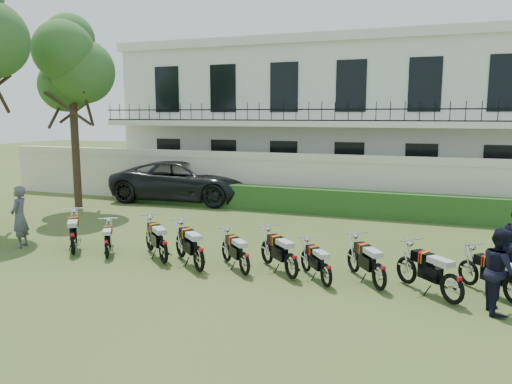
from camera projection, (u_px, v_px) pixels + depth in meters
ground at (226, 261)px, 13.36m from camera, size 100.00×100.00×0.00m
perimeter_wall at (304, 181)px, 20.59m from camera, size 30.00×0.35×2.30m
hedge at (323, 202)px, 19.61m from camera, size 18.00×0.60×1.00m
building at (334, 118)px, 25.72m from camera, size 20.40×9.60×7.40m
tree_west_near at (72, 65)px, 20.17m from camera, size 3.40×3.20×7.90m
motorcycle_0 at (73, 238)px, 13.83m from camera, size 1.32×1.66×1.11m
motorcycle_1 at (107, 244)px, 13.49m from camera, size 0.99×1.45×0.92m
motorcycle_2 at (163, 245)px, 13.01m from camera, size 1.54×1.46×1.10m
motorcycle_3 at (199, 252)px, 12.31m from camera, size 1.58×1.48×1.13m
motorcycle_4 at (245, 258)px, 12.09m from camera, size 1.32×1.35×0.98m
motorcycle_5 at (292, 260)px, 11.80m from camera, size 1.44×1.45×1.07m
motorcycle_6 at (326, 269)px, 11.25m from camera, size 1.11×1.41×0.94m
motorcycle_7 at (379, 270)px, 11.03m from camera, size 1.17×1.64×1.05m
motorcycle_8 at (453, 281)px, 10.22m from camera, size 1.48×1.50×1.10m
suv at (186, 181)px, 22.57m from camera, size 6.81×3.52×1.83m
inspector at (19, 217)px, 14.66m from camera, size 0.64×0.78×1.83m
officer_1 at (500, 271)px, 9.80m from camera, size 0.76×0.91×1.71m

